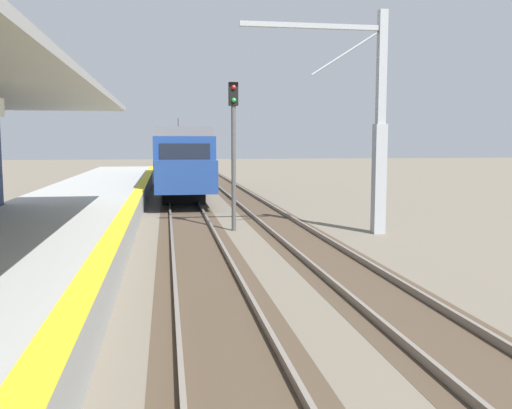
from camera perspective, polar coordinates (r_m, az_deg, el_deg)
station_platform at (r=14.32m, az=-23.32°, el=-4.94°), size 5.00×80.00×0.91m
track_pair_nearest_platform at (r=17.91m, az=-6.24°, el=-3.59°), size 2.34×120.00×0.16m
track_pair_middle at (r=18.39m, az=4.42°, el=-3.31°), size 2.34×120.00×0.16m
approaching_train at (r=34.69m, az=-7.72°, el=4.70°), size 2.93×19.60×4.76m
rail_signal_post at (r=19.72m, az=-2.30°, el=6.53°), size 0.32×0.34×5.20m
catenary_pylon_far_side at (r=19.46m, az=11.70°, el=7.61°), size 5.00×0.40×7.50m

